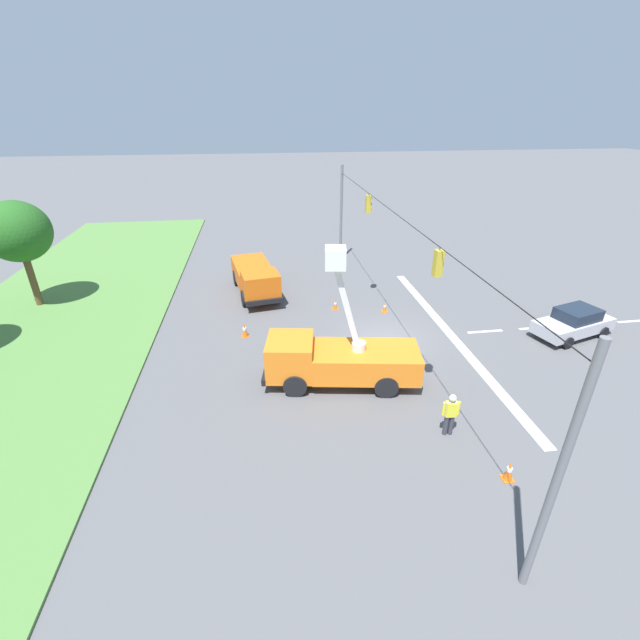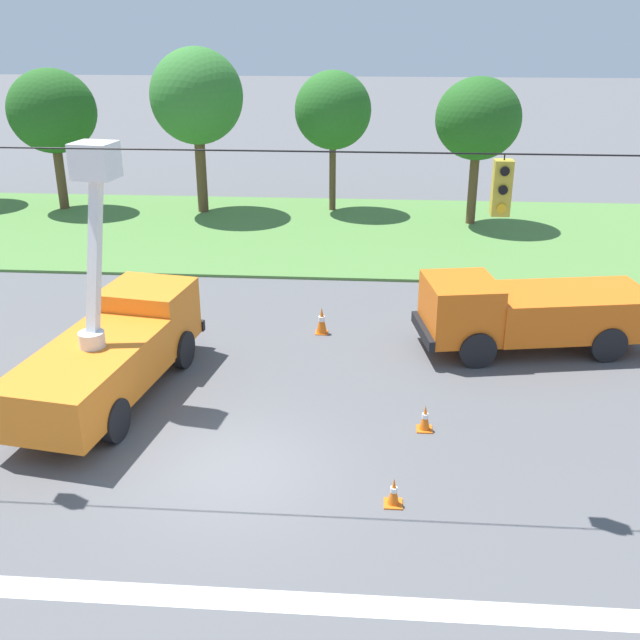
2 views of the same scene
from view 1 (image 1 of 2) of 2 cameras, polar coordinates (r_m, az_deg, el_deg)
name	(u,v)px [view 1 (image 1 of 2)]	position (r m, az deg, el deg)	size (l,w,h in m)	color
ground_plane	(385,339)	(22.81, 8.62, -2.46)	(200.00, 200.00, 0.00)	#565659
grass_verge	(17,363)	(24.96, -35.41, -4.73)	(56.00, 12.00, 0.10)	#517F3D
lane_markings	(476,332)	(24.68, 20.09, -1.52)	(17.60, 15.25, 0.01)	silver
signal_gantry	(391,262)	(21.04, 9.45, 7.62)	(26.20, 0.33, 7.20)	slate
tree_far_east	(17,232)	(30.08, -35.36, 9.54)	(3.62, 3.56, 6.34)	brown
utility_truck_bucket_lift	(338,357)	(18.50, 2.37, -4.97)	(3.24, 6.95, 6.16)	orange
utility_truck_support_near	(255,277)	(27.91, -8.63, 5.65)	(6.64, 3.28, 2.09)	orange
sedan_silver	(574,322)	(26.16, 30.75, -0.27)	(2.90, 4.62, 1.56)	#B7B7BC
road_worker	(450,412)	(16.61, 17.00, -11.69)	(0.27, 0.65, 1.77)	#383842
traffic_cone_foreground_left	(509,471)	(15.96, 23.92, -17.89)	(0.36, 0.36, 0.76)	orange
traffic_cone_foreground_right	(245,330)	(22.91, -10.02, -1.29)	(0.36, 0.36, 0.81)	orange
traffic_cone_mid_left	(335,304)	(25.72, 2.05, 2.10)	(0.36, 0.36, 0.63)	orange
traffic_cone_mid_right	(385,307)	(25.69, 8.63, 1.71)	(0.36, 0.36, 0.59)	orange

